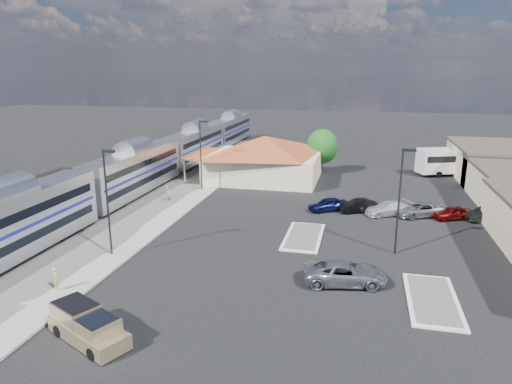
% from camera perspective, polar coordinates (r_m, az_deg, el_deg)
% --- Properties ---
extents(ground, '(280.00, 280.00, 0.00)m').
position_cam_1_polar(ground, '(41.47, 0.08, -6.21)').
color(ground, black).
rests_on(ground, ground).
extents(railbed, '(16.00, 100.00, 0.12)m').
position_cam_1_polar(railbed, '(56.52, -19.16, -1.18)').
color(railbed, '#4C4944').
rests_on(railbed, ground).
extents(platform, '(5.50, 92.00, 0.18)m').
position_cam_1_polar(platform, '(50.60, -11.70, -2.46)').
color(platform, gray).
rests_on(platform, ground).
extents(passenger_train, '(3.00, 104.00, 5.55)m').
position_cam_1_polar(passenger_train, '(57.57, -14.86, 2.32)').
color(passenger_train, silver).
rests_on(passenger_train, ground).
extents(freight_cars, '(2.80, 46.00, 4.00)m').
position_cam_1_polar(freight_cars, '(52.38, -26.13, -1.03)').
color(freight_cars, black).
rests_on(freight_cars, ground).
extents(station_depot, '(18.35, 12.24, 6.20)m').
position_cam_1_polar(station_depot, '(64.19, 1.00, 4.34)').
color(station_depot, '#C2B18E').
rests_on(station_depot, ground).
extents(traffic_island_south, '(3.30, 7.50, 0.21)m').
position_cam_1_polar(traffic_island_south, '(42.62, 5.97, -5.54)').
color(traffic_island_south, silver).
rests_on(traffic_island_south, ground).
extents(traffic_island_north, '(3.30, 7.50, 0.21)m').
position_cam_1_polar(traffic_island_north, '(33.58, 21.19, -12.43)').
color(traffic_island_north, silver).
rests_on(traffic_island_north, ground).
extents(lamp_plat_s, '(1.08, 0.25, 9.00)m').
position_cam_1_polar(lamp_plat_s, '(38.51, -18.04, -0.28)').
color(lamp_plat_s, black).
rests_on(lamp_plat_s, ground).
extents(lamp_plat_n, '(1.08, 0.25, 9.00)m').
position_cam_1_polar(lamp_plat_n, '(57.96, -6.86, 5.29)').
color(lamp_plat_n, black).
rests_on(lamp_plat_n, ground).
extents(lamp_lot, '(1.08, 0.25, 9.00)m').
position_cam_1_polar(lamp_lot, '(39.01, 17.66, -0.06)').
color(lamp_lot, black).
rests_on(lamp_lot, ground).
extents(tree_depot, '(4.71, 4.71, 6.63)m').
position_cam_1_polar(tree_depot, '(68.78, 8.28, 5.66)').
color(tree_depot, '#382314').
rests_on(tree_depot, ground).
extents(pickup_truck, '(5.80, 4.18, 1.89)m').
position_cam_1_polar(pickup_truck, '(28.66, -20.24, -15.49)').
color(pickup_truck, tan).
rests_on(pickup_truck, ground).
extents(suv, '(6.39, 3.78, 1.66)m').
position_cam_1_polar(suv, '(34.01, 11.06, -9.92)').
color(suv, '#A0A2A8').
rests_on(suv, ground).
extents(coach_bus, '(12.58, 6.95, 3.99)m').
position_cam_1_polar(coach_bus, '(73.37, 24.09, 3.71)').
color(coach_bus, white).
rests_on(coach_bus, ground).
extents(person_a, '(0.61, 0.72, 1.68)m').
position_cam_1_polar(person_a, '(34.98, -23.70, -9.90)').
color(person_a, '#A0C13C').
rests_on(person_a, platform).
extents(person_b, '(0.91, 1.05, 1.84)m').
position_cam_1_polar(person_b, '(54.15, -11.05, -0.16)').
color(person_b, silver).
rests_on(person_b, platform).
extents(parked_car_a, '(4.66, 3.65, 1.49)m').
position_cam_1_polar(parked_car_a, '(50.64, 8.98, -1.54)').
color(parked_car_a, '#0D1245').
rests_on(parked_car_a, ground).
extents(parked_car_b, '(4.59, 3.13, 1.43)m').
position_cam_1_polar(parked_car_b, '(50.83, 12.61, -1.70)').
color(parked_car_b, black).
rests_on(parked_car_b, ground).
extents(parked_car_c, '(5.51, 4.29, 1.49)m').
position_cam_1_polar(parked_car_c, '(50.63, 16.22, -1.97)').
color(parked_car_c, silver).
rests_on(parked_car_c, ground).
extents(parked_car_d, '(5.96, 4.58, 1.50)m').
position_cam_1_polar(parked_car_d, '(51.21, 19.78, -2.07)').
color(parked_car_d, gray).
rests_on(parked_car_d, ground).
extents(parked_car_e, '(4.38, 3.08, 1.38)m').
position_cam_1_polar(parked_car_e, '(51.43, 23.35, -2.42)').
color(parked_car_e, maroon).
rests_on(parked_car_e, ground).
extents(parked_car_f, '(4.47, 3.21, 1.40)m').
position_cam_1_polar(parked_car_f, '(52.40, 26.73, -2.49)').
color(parked_car_f, black).
rests_on(parked_car_f, ground).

